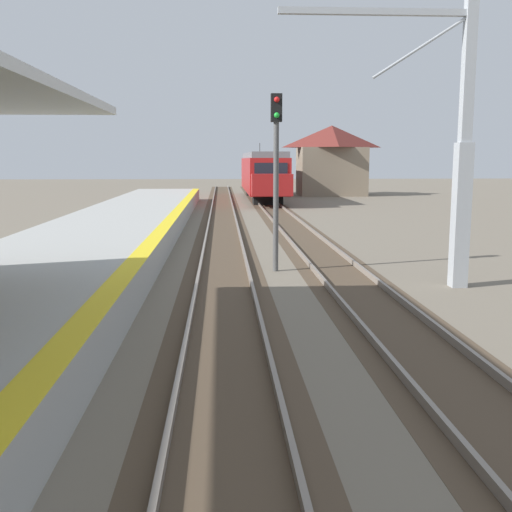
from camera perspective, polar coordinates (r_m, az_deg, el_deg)
track_pair_nearest_platform at (r=16.06m, az=-2.95°, el=-2.86°), size 2.34×120.00×0.16m
track_pair_middle at (r=16.43m, az=9.01°, el=-2.69°), size 2.34×120.00×0.16m
approaching_train at (r=51.80m, az=0.62°, el=7.66°), size 2.93×19.60×4.76m
rail_signal_post at (r=18.27m, az=1.87°, el=8.51°), size 0.32×0.34×5.20m
catenary_pylon_far_side at (r=16.72m, az=17.72°, el=9.45°), size 5.00×0.40×7.50m
distant_trackside_house at (r=58.24m, az=6.98°, el=8.88°), size 6.60×5.28×6.40m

